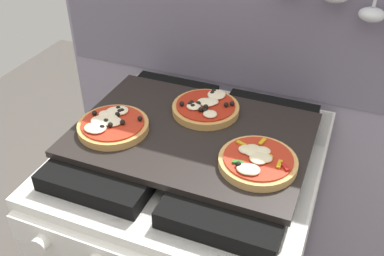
{
  "coord_description": "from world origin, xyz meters",
  "views": [
    {
      "loc": [
        0.31,
        -0.76,
        1.51
      ],
      "look_at": [
        0.0,
        0.0,
        0.93
      ],
      "focal_mm": 40.8,
      "sensor_mm": 36.0,
      "label": 1
    }
  ],
  "objects_px": {
    "pizza_left": "(112,125)",
    "pizza_right": "(257,161)",
    "pizza_center": "(207,107)",
    "baking_tray": "(192,134)"
  },
  "relations": [
    {
      "from": "pizza_left",
      "to": "pizza_right",
      "type": "relative_size",
      "value": 1.0
    },
    {
      "from": "pizza_right",
      "to": "pizza_left",
      "type": "bearing_deg",
      "value": 179.81
    },
    {
      "from": "pizza_left",
      "to": "pizza_right",
      "type": "xyz_separation_m",
      "value": [
        0.35,
        -0.0,
        -0.0
      ]
    },
    {
      "from": "pizza_right",
      "to": "pizza_center",
      "type": "relative_size",
      "value": 1.0
    },
    {
      "from": "pizza_left",
      "to": "baking_tray",
      "type": "bearing_deg",
      "value": 19.57
    },
    {
      "from": "baking_tray",
      "to": "pizza_center",
      "type": "xyz_separation_m",
      "value": [
        0.0,
        0.09,
        0.02
      ]
    },
    {
      "from": "baking_tray",
      "to": "pizza_left",
      "type": "bearing_deg",
      "value": -160.43
    },
    {
      "from": "pizza_center",
      "to": "pizza_right",
      "type": "bearing_deg",
      "value": -42.19
    },
    {
      "from": "baking_tray",
      "to": "pizza_center",
      "type": "distance_m",
      "value": 0.09
    },
    {
      "from": "pizza_left",
      "to": "pizza_right",
      "type": "bearing_deg",
      "value": -0.19
    }
  ]
}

